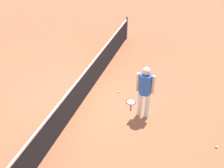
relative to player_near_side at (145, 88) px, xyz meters
The scene contains 6 objects.
ground_plane 2.24m from the player_near_side, 86.83° to the left, with size 40.00×40.00×0.00m, color #9E5638.
court_net 2.07m from the player_near_side, 86.83° to the left, with size 10.09×0.09×1.07m.
player_near_side is the anchor object (origin of this frame).
tennis_racket_near_player 1.21m from the player_near_side, 46.30° to the left, with size 0.61×0.38×0.03m.
tennis_ball_near_player 1.67m from the player_near_side, 50.14° to the left, with size 0.07×0.07×0.07m, color #C6E033.
tennis_ball_baseline 2.42m from the player_near_side, 106.29° to the right, with size 0.07×0.07×0.07m, color #C6E033.
Camera 1 is at (-5.97, -3.01, 5.25)m, focal length 41.36 mm.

